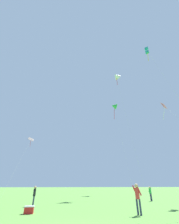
% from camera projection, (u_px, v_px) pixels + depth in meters
% --- Properties ---
extents(kite_white_distant, '(2.47, 5.85, 27.80)m').
position_uv_depth(kite_white_distant, '(116.00, 76.00, 38.69)').
color(kite_white_distant, white).
rests_on(kite_white_distant, ground_plane).
extents(kite_teal_box, '(2.67, 5.01, 21.69)m').
position_uv_depth(kite_teal_box, '(147.00, 51.00, 24.04)').
color(kite_teal_box, teal).
rests_on(kite_teal_box, ground_plane).
extents(kite_black_large, '(1.96, 7.08, 11.10)m').
position_uv_depth(kite_black_large, '(30.00, 142.00, 31.99)').
color(kite_black_large, black).
rests_on(kite_black_large, ground_plane).
extents(kite_pink_low, '(1.64, 9.85, 11.91)m').
position_uv_depth(kite_pink_low, '(167.00, 110.00, 19.88)').
color(kite_pink_low, pink).
rests_on(kite_pink_low, ground_plane).
extents(kite_green_small, '(2.71, 11.58, 23.63)m').
position_uv_depth(kite_green_small, '(114.00, 106.00, 44.41)').
color(kite_green_small, green).
rests_on(kite_green_small, ground_plane).
extents(person_in_red_shirt, '(0.48, 0.43, 1.74)m').
position_uv_depth(person_in_red_shirt, '(137.00, 196.00, 9.67)').
color(person_in_red_shirt, '#2D3351').
rests_on(person_in_red_shirt, ground_plane).
extents(person_foreground_watcher, '(0.49, 0.24, 1.55)m').
position_uv_depth(person_foreground_watcher, '(150.00, 192.00, 17.98)').
color(person_foreground_watcher, '#2D3351').
rests_on(person_foreground_watcher, ground_plane).
extents(person_with_spool, '(0.22, 0.51, 1.60)m').
position_uv_depth(person_with_spool, '(34.00, 194.00, 13.46)').
color(person_with_spool, '#2D3351').
rests_on(person_with_spool, ground_plane).
extents(picnic_cooler, '(0.60, 0.40, 0.44)m').
position_uv_depth(picnic_cooler, '(29.00, 210.00, 9.78)').
color(picnic_cooler, red).
rests_on(picnic_cooler, ground_plane).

